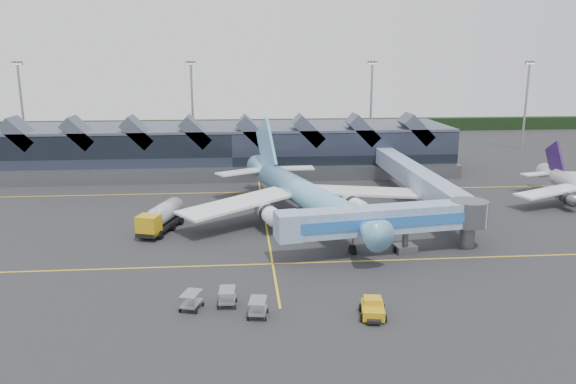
{
  "coord_description": "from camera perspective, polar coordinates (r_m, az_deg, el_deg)",
  "views": [
    {
      "loc": [
        -3.57,
        -69.42,
        23.46
      ],
      "look_at": [
        3.09,
        6.78,
        5.0
      ],
      "focal_mm": 35.0,
      "sensor_mm": 36.0,
      "label": 1
    }
  ],
  "objects": [
    {
      "name": "tree_line_far",
      "position": [
        180.73,
        -3.85,
        6.72
      ],
      "size": [
        260.0,
        4.0,
        4.0
      ],
      "primitive_type": "cube",
      "color": "black",
      "rests_on": "ground"
    },
    {
      "name": "terminal",
      "position": [
        118.25,
        -5.67,
        4.46
      ],
      "size": [
        90.0,
        22.25,
        12.52
      ],
      "color": "black",
      "rests_on": "ground"
    },
    {
      "name": "taxi_stripes",
      "position": [
        82.89,
        -2.33,
        -2.88
      ],
      "size": [
        120.0,
        60.0,
        0.01
      ],
      "color": "yellow",
      "rests_on": "ground"
    },
    {
      "name": "main_airliner",
      "position": [
        82.26,
        1.44,
        -0.05
      ],
      "size": [
        36.25,
        42.61,
        13.95
      ],
      "rotation": [
        0.0,
        0.0,
        0.29
      ],
      "color": "#6CA7DA",
      "rests_on": "ground"
    },
    {
      "name": "light_masts",
      "position": [
        134.93,
        5.58,
        8.84
      ],
      "size": [
        132.4,
        42.56,
        22.45
      ],
      "color": "gray",
      "rests_on": "ground"
    },
    {
      "name": "baggage_carts",
      "position": [
        54.46,
        -6.38,
        -10.95
      ],
      "size": [
        8.37,
        5.19,
        1.67
      ],
      "rotation": [
        0.0,
        0.0,
        -0.16
      ],
      "color": "gray",
      "rests_on": "ground"
    },
    {
      "name": "fuel_truck",
      "position": [
        79.48,
        -12.66,
        -2.38
      ],
      "size": [
        5.64,
        11.0,
        3.7
      ],
      "rotation": [
        0.0,
        0.0,
        -0.3
      ],
      "color": "black",
      "rests_on": "ground"
    },
    {
      "name": "ground",
      "position": [
        73.36,
        -1.95,
        -5.09
      ],
      "size": [
        260.0,
        260.0,
        0.0
      ],
      "primitive_type": "plane",
      "color": "#262729",
      "rests_on": "ground"
    },
    {
      "name": "jet_bridge",
      "position": [
        69.27,
        11.06,
        -2.79
      ],
      "size": [
        27.04,
        7.88,
        6.15
      ],
      "rotation": [
        0.0,
        0.0,
        0.16
      ],
      "color": "#7FA1D4",
      "rests_on": "ground"
    },
    {
      "name": "pushback_tug",
      "position": [
        53.64,
        8.6,
        -11.66
      ],
      "size": [
        2.81,
        3.95,
        1.64
      ],
      "rotation": [
        0.0,
        0.0,
        -0.16
      ],
      "color": "gold",
      "rests_on": "ground"
    }
  ]
}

